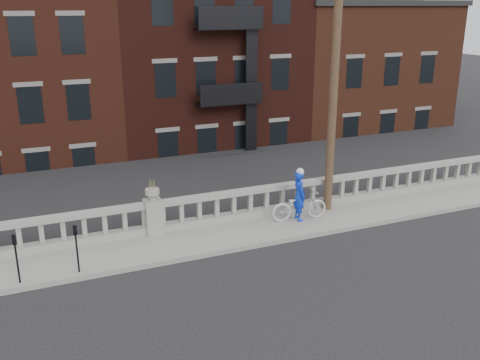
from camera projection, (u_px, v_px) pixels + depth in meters
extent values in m
plane|color=black|center=(193.00, 296.00, 13.64)|extent=(120.00, 120.00, 0.00)
cube|color=gray|center=(162.00, 246.00, 16.24)|extent=(32.00, 2.20, 0.15)
cube|color=gray|center=(154.00, 229.00, 17.00)|extent=(28.00, 0.34, 0.25)
cube|color=gray|center=(153.00, 205.00, 16.75)|extent=(28.00, 0.34, 0.16)
cube|color=gray|center=(154.00, 216.00, 16.87)|extent=(0.55, 0.55, 1.10)
cylinder|color=gray|center=(153.00, 197.00, 16.67)|extent=(0.24, 0.24, 0.20)
cylinder|color=gray|center=(152.00, 192.00, 16.61)|extent=(0.44, 0.44, 0.18)
cube|color=#605E59|center=(156.00, 298.00, 18.15)|extent=(36.00, 0.50, 5.15)
cube|color=black|center=(81.00, 187.00, 37.97)|extent=(80.00, 44.00, 0.50)
cube|color=#595651|center=(81.00, 271.00, 21.22)|extent=(16.00, 7.00, 4.00)
cube|color=#595651|center=(307.00, 39.00, 49.36)|extent=(14.00, 14.00, 18.00)
cube|color=#4B2015|center=(7.00, 103.00, 28.98)|extent=(10.00, 14.00, 14.00)
cube|color=#35130E|center=(183.00, 79.00, 32.45)|extent=(10.00, 14.00, 15.50)
cube|color=#522718|center=(324.00, 97.00, 36.70)|extent=(10.00, 14.00, 12.00)
cube|color=black|center=(328.00, 3.00, 34.78)|extent=(10.30, 14.30, 0.30)
cylinder|color=#422D1E|center=(335.00, 66.00, 17.47)|extent=(0.28, 0.28, 10.00)
cylinder|color=black|center=(17.00, 264.00, 13.80)|extent=(0.05, 0.05, 1.10)
cube|color=black|center=(14.00, 240.00, 13.59)|extent=(0.10, 0.08, 0.26)
cube|color=black|center=(14.00, 239.00, 13.53)|extent=(0.06, 0.01, 0.08)
cylinder|color=black|center=(77.00, 254.00, 14.35)|extent=(0.05, 0.05, 1.10)
cube|color=black|center=(75.00, 230.00, 14.14)|extent=(0.10, 0.08, 0.26)
cube|color=black|center=(75.00, 230.00, 14.09)|extent=(0.06, 0.01, 0.08)
imported|color=silver|center=(299.00, 205.00, 17.93)|extent=(1.99, 0.90, 1.01)
imported|color=#0D2FCB|center=(299.00, 196.00, 17.81)|extent=(0.47, 0.66, 1.71)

